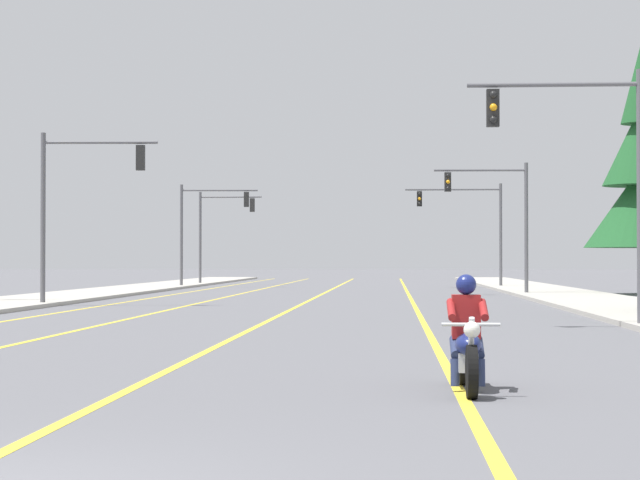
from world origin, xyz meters
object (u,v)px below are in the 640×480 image
at_px(motorcycle_with_rider, 467,344).
at_px(traffic_signal_mid_right, 500,208).
at_px(traffic_signal_near_right, 591,159).
at_px(traffic_signal_near_left, 76,193).
at_px(traffic_signal_far_left, 218,224).
at_px(traffic_signal_mid_left, 204,220).
at_px(traffic_signal_far_right, 472,218).

distance_m(motorcycle_with_rider, traffic_signal_mid_right, 40.23).
xyz_separation_m(traffic_signal_near_right, traffic_signal_near_left, (-16.01, 12.75, -0.00)).
distance_m(traffic_signal_near_left, traffic_signal_far_left, 35.83).
height_order(traffic_signal_near_right, traffic_signal_mid_left, same).
height_order(traffic_signal_mid_right, traffic_signal_mid_left, same).
relative_size(traffic_signal_mid_left, traffic_signal_far_right, 1.00).
xyz_separation_m(traffic_signal_mid_right, traffic_signal_mid_left, (-16.34, 14.68, 0.02)).
bearing_deg(traffic_signal_near_left, traffic_signal_mid_left, 90.03).
distance_m(traffic_signal_near_right, traffic_signal_mid_left, 44.17).
height_order(motorcycle_with_rider, traffic_signal_near_right, traffic_signal_near_right).
bearing_deg(traffic_signal_far_right, motorcycle_with_rider, -94.08).
bearing_deg(traffic_signal_far_left, motorcycle_with_rider, -78.63).
bearing_deg(traffic_signal_far_right, traffic_signal_mid_left, -179.77).
relative_size(traffic_signal_mid_right, traffic_signal_mid_left, 1.00).
xyz_separation_m(traffic_signal_far_right, traffic_signal_far_left, (-16.36, 7.35, -0.09)).
relative_size(traffic_signal_near_left, traffic_signal_mid_right, 1.00).
xyz_separation_m(motorcycle_with_rider, traffic_signal_near_left, (-12.19, 26.13, 3.47)).
bearing_deg(traffic_signal_near_right, traffic_signal_mid_right, 89.32).
relative_size(traffic_signal_mid_left, traffic_signal_far_left, 1.00).
bearing_deg(traffic_signal_far_left, traffic_signal_mid_right, -53.08).
distance_m(motorcycle_with_rider, traffic_signal_mid_left, 56.00).
bearing_deg(traffic_signal_near_right, traffic_signal_far_right, 89.90).
bearing_deg(traffic_signal_near_left, motorcycle_with_rider, -64.99).
distance_m(motorcycle_with_rider, traffic_signal_near_left, 29.04).
distance_m(traffic_signal_near_right, traffic_signal_mid_right, 26.49).
height_order(traffic_signal_far_right, traffic_signal_far_left, same).
distance_m(traffic_signal_near_right, traffic_signal_far_left, 51.24).
bearing_deg(traffic_signal_mid_right, motorcycle_with_rider, -95.93).
distance_m(traffic_signal_near_left, traffic_signal_far_right, 32.71).
height_order(motorcycle_with_rider, traffic_signal_mid_right, traffic_signal_mid_right).
xyz_separation_m(traffic_signal_near_right, traffic_signal_far_right, (0.07, 41.23, 0.10)).
xyz_separation_m(traffic_signal_near_left, traffic_signal_far_right, (16.08, 28.48, 0.10)).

